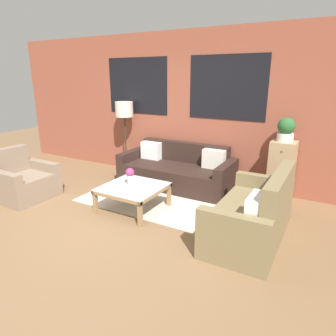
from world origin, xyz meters
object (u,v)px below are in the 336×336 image
object	(u,v)px
drawer_cabinet	(281,171)
flower_vase	(130,175)
armchair_corner	(24,182)
floor_lamp	(124,112)
settee_vintage	(254,216)
couch_dark	(177,171)
coffee_table	(133,190)
potted_plant	(286,129)

from	to	relation	value
drawer_cabinet	flower_vase	distance (m)	2.46
armchair_corner	floor_lamp	xyz separation A→B (m)	(0.66, 1.99, 1.00)
drawer_cabinet	settee_vintage	bearing A→B (deg)	-92.43
couch_dark	floor_lamp	bearing A→B (deg)	171.60
armchair_corner	drawer_cabinet	distance (m)	4.30
flower_vase	coffee_table	bearing A→B (deg)	-28.97
drawer_cabinet	potted_plant	size ratio (longest dim) A/B	2.63
settee_vintage	flower_vase	world-z (taller)	settee_vintage
flower_vase	couch_dark	bearing A→B (deg)	82.47
coffee_table	flower_vase	bearing A→B (deg)	151.03
drawer_cabinet	coffee_table	bearing A→B (deg)	-141.54
couch_dark	drawer_cabinet	size ratio (longest dim) A/B	2.11
couch_dark	settee_vintage	bearing A→B (deg)	-35.59
armchair_corner	floor_lamp	world-z (taller)	floor_lamp
couch_dark	coffee_table	size ratio (longest dim) A/B	2.38
potted_plant	floor_lamp	bearing A→B (deg)	-179.52
potted_plant	settee_vintage	bearing A→B (deg)	-92.43
settee_vintage	potted_plant	world-z (taller)	potted_plant
couch_dark	drawer_cabinet	bearing A→B (deg)	7.02
couch_dark	coffee_table	world-z (taller)	couch_dark
drawer_cabinet	flower_vase	xyz separation A→B (m)	(-1.97, -1.46, 0.04)
armchair_corner	flower_vase	xyz separation A→B (m)	(1.83, 0.55, 0.26)
drawer_cabinet	couch_dark	bearing A→B (deg)	-172.98
couch_dark	potted_plant	distance (m)	2.04
couch_dark	potted_plant	xyz separation A→B (m)	(1.81, 0.22, 0.91)
couch_dark	settee_vintage	size ratio (longest dim) A/B	1.33
flower_vase	settee_vintage	bearing A→B (deg)	-0.35
flower_vase	armchair_corner	bearing A→B (deg)	-163.16
settee_vintage	armchair_corner	distance (m)	3.77
floor_lamp	drawer_cabinet	size ratio (longest dim) A/B	1.50
armchair_corner	potted_plant	world-z (taller)	potted_plant
settee_vintage	drawer_cabinet	size ratio (longest dim) A/B	1.59
settee_vintage	floor_lamp	bearing A→B (deg)	154.82
coffee_table	flower_vase	xyz separation A→B (m)	(-0.08, 0.04, 0.21)
couch_dark	armchair_corner	distance (m)	2.68
floor_lamp	drawer_cabinet	xyz separation A→B (m)	(3.14, 0.03, -0.78)
settee_vintage	floor_lamp	world-z (taller)	floor_lamp
coffee_table	potted_plant	world-z (taller)	potted_plant
armchair_corner	potted_plant	size ratio (longest dim) A/B	2.28
coffee_table	couch_dark	bearing A→B (deg)	86.20
couch_dark	coffee_table	bearing A→B (deg)	-93.80
floor_lamp	potted_plant	xyz separation A→B (m)	(3.14, 0.03, -0.09)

